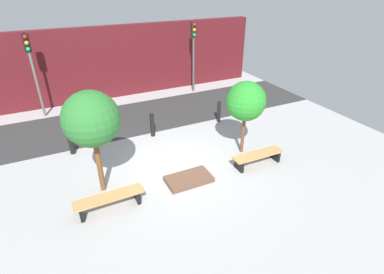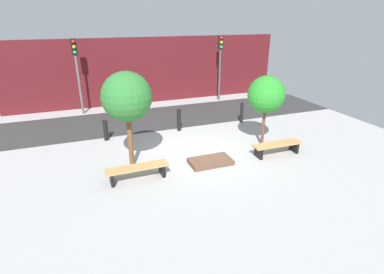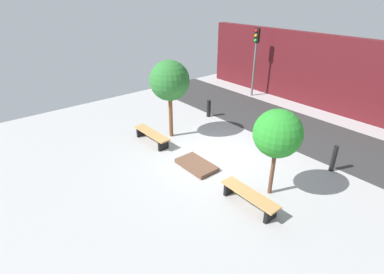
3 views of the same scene
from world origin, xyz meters
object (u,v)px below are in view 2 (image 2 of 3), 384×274
(bench_right, at_px, (277,146))
(tree_behind_right_bench, at_px, (266,95))
(traffic_light_mid_west, at_px, (220,57))
(bollard_left, at_px, (179,120))
(traffic_light_west, at_px, (76,63))
(planter_bed, at_px, (210,161))
(bollard_center, at_px, (242,113))
(bench_left, at_px, (137,170))
(bollard_far_left, at_px, (106,130))
(tree_behind_left_bench, at_px, (127,97))

(bench_right, xyz_separation_m, tree_behind_right_bench, (-0.00, 1.00, 1.75))
(traffic_light_mid_west, bearing_deg, bench_right, -99.82)
(bollard_left, distance_m, traffic_light_mid_west, 6.21)
(traffic_light_west, bearing_deg, planter_bed, -62.62)
(bench_right, bearing_deg, bollard_center, 81.78)
(tree_behind_right_bench, bearing_deg, bench_right, -90.00)
(bench_left, bearing_deg, planter_bed, 3.54)
(bollard_far_left, bearing_deg, bench_left, -80.99)
(traffic_light_west, xyz_separation_m, traffic_light_mid_west, (8.04, -0.00, -0.01))
(bench_left, xyz_separation_m, bollard_far_left, (-0.59, 3.74, 0.09))
(tree_behind_right_bench, height_order, traffic_light_west, traffic_light_west)
(tree_behind_left_bench, bearing_deg, traffic_light_mid_west, 46.28)
(tree_behind_right_bench, xyz_separation_m, traffic_light_west, (-6.66, 6.96, 0.57))
(tree_behind_right_bench, relative_size, bollard_left, 2.81)
(bench_right, height_order, tree_behind_left_bench, tree_behind_left_bench)
(bollard_far_left, bearing_deg, traffic_light_west, 100.54)
(planter_bed, xyz_separation_m, tree_behind_right_bench, (2.64, 0.80, 2.01))
(traffic_light_mid_west, bearing_deg, tree_behind_left_bench, -133.72)
(traffic_light_west, distance_m, traffic_light_mid_west, 8.04)
(bench_left, distance_m, traffic_light_west, 8.41)
(bench_left, distance_m, tree_behind_left_bench, 2.35)
(tree_behind_left_bench, height_order, traffic_light_mid_west, traffic_light_mid_west)
(bench_left, xyz_separation_m, bollard_center, (5.88, 3.74, 0.15))
(bollard_far_left, height_order, traffic_light_west, traffic_light_west)
(bench_left, bearing_deg, tree_behind_right_bench, 9.90)
(bench_left, relative_size, traffic_light_mid_west, 0.52)
(bench_right, relative_size, tree_behind_left_bench, 0.59)
(tree_behind_right_bench, xyz_separation_m, bollard_left, (-2.64, 2.74, -1.58))
(bollard_far_left, relative_size, traffic_light_west, 0.22)
(bollard_far_left, bearing_deg, planter_bed, -47.59)
(bench_left, xyz_separation_m, traffic_light_mid_west, (6.66, 7.96, 2.31))
(traffic_light_west, bearing_deg, bollard_left, -46.40)
(planter_bed, xyz_separation_m, bollard_far_left, (-3.23, 3.54, 0.35))
(bench_left, bearing_deg, bollard_center, 31.69)
(tree_behind_right_bench, bearing_deg, bollard_left, 133.92)
(bollard_left, bearing_deg, bollard_far_left, 180.00)
(bollard_left, bearing_deg, bench_left, -125.23)
(bench_right, bearing_deg, planter_bed, 176.46)
(bench_left, height_order, tree_behind_left_bench, tree_behind_left_bench)
(bench_right, relative_size, bollard_far_left, 2.27)
(bench_right, bearing_deg, bollard_far_left, 148.31)
(planter_bed, xyz_separation_m, traffic_light_mid_west, (4.02, 7.76, 2.57))
(bollard_center, bearing_deg, bollard_left, 180.00)
(bench_left, relative_size, bollard_far_left, 2.34)
(bollard_far_left, height_order, traffic_light_mid_west, traffic_light_mid_west)
(bollard_left, xyz_separation_m, traffic_light_west, (-4.02, 4.22, 2.15))
(bench_right, distance_m, bollard_far_left, 6.97)
(traffic_light_mid_west, bearing_deg, bollard_left, -133.60)
(tree_behind_left_bench, xyz_separation_m, tree_behind_right_bench, (5.28, 0.00, -0.38))
(planter_bed, distance_m, traffic_light_west, 9.11)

